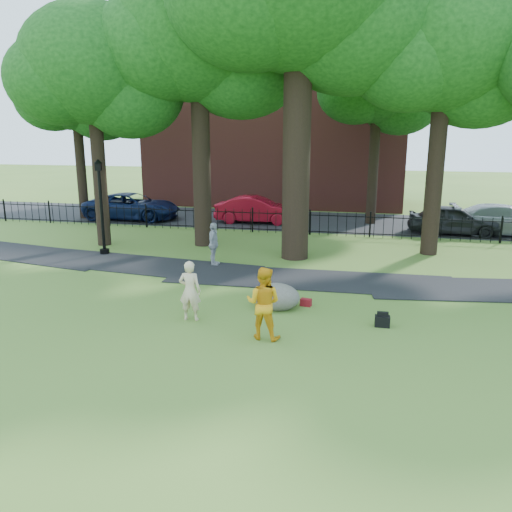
% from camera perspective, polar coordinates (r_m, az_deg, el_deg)
% --- Properties ---
extents(ground, '(120.00, 120.00, 0.00)m').
position_cam_1_polar(ground, '(14.24, 0.11, -6.87)').
color(ground, '#466B25').
rests_on(ground, ground).
extents(footpath, '(36.07, 3.85, 0.03)m').
position_cam_1_polar(footpath, '(17.73, 6.10, -2.74)').
color(footpath, black).
rests_on(footpath, ground).
extents(street, '(80.00, 7.00, 0.02)m').
position_cam_1_polar(street, '(29.57, 7.08, 3.93)').
color(street, black).
rests_on(street, ground).
extents(iron_fence, '(44.00, 0.04, 1.20)m').
position_cam_1_polar(iron_fence, '(25.55, 6.16, 3.77)').
color(iron_fence, black).
rests_on(iron_fence, ground).
extents(brick_building, '(18.00, 8.00, 12.00)m').
position_cam_1_polar(brick_building, '(37.65, 2.44, 15.30)').
color(brick_building, brown).
rests_on(brick_building, ground).
extents(tree_row, '(26.82, 7.96, 12.42)m').
position_cam_1_polar(tree_row, '(21.75, 6.91, 21.99)').
color(tree_row, black).
rests_on(tree_row, ground).
extents(woman, '(0.64, 0.44, 1.69)m').
position_cam_1_polar(woman, '(13.82, -7.56, -3.95)').
color(woman, beige).
rests_on(woman, ground).
extents(man, '(0.96, 0.78, 1.85)m').
position_cam_1_polar(man, '(12.48, 0.85, -5.40)').
color(man, orange).
rests_on(man, ground).
extents(pedestrian, '(0.49, 1.02, 1.69)m').
position_cam_1_polar(pedestrian, '(19.46, -4.86, 1.36)').
color(pedestrian, '#A5A5AA').
rests_on(pedestrian, ground).
extents(boulder, '(1.64, 1.43, 0.81)m').
position_cam_1_polar(boulder, '(14.75, 2.36, -4.47)').
color(boulder, slate).
rests_on(boulder, ground).
extents(lamppost, '(0.40, 0.40, 4.02)m').
position_cam_1_polar(lamppost, '(21.99, -17.25, 5.21)').
color(lamppost, black).
rests_on(lamppost, ground).
extents(backpack, '(0.40, 0.26, 0.30)m').
position_cam_1_polar(backpack, '(13.88, 14.24, -7.24)').
color(backpack, black).
rests_on(backpack, ground).
extents(red_bag, '(0.35, 0.25, 0.22)m').
position_cam_1_polar(red_bag, '(15.08, 5.72, -5.30)').
color(red_bag, maroon).
rests_on(red_bag, ground).
extents(red_sedan, '(4.73, 1.82, 1.54)m').
position_cam_1_polar(red_sedan, '(28.75, 0.04, 5.31)').
color(red_sedan, maroon).
rests_on(red_sedan, ground).
extents(navy_van, '(5.75, 2.79, 1.58)m').
position_cam_1_polar(navy_van, '(30.89, -13.96, 5.53)').
color(navy_van, '#0B163A').
rests_on(navy_van, ground).
extents(grey_car, '(4.54, 1.98, 1.52)m').
position_cam_1_polar(grey_car, '(27.39, 21.63, 3.89)').
color(grey_car, black).
rests_on(grey_car, ground).
extents(silver_car, '(5.33, 2.17, 1.54)m').
position_cam_1_polar(silver_car, '(28.28, 26.65, 3.70)').
color(silver_car, gray).
rests_on(silver_car, ground).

